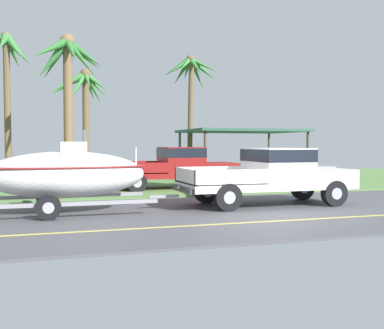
{
  "coord_description": "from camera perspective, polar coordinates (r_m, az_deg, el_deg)",
  "views": [
    {
      "loc": [
        -6.14,
        -12.29,
        1.92
      ],
      "look_at": [
        -1.85,
        1.22,
        1.31
      ],
      "focal_mm": 44.06,
      "sensor_mm": 36.0,
      "label": 1
    }
  ],
  "objects": [
    {
      "name": "palm_tree_mid",
      "position": [
        19.36,
        -14.85,
        10.91
      ],
      "size": [
        2.99,
        2.95,
        6.22
      ],
      "color": "brown",
      "rests_on": "ground"
    },
    {
      "name": "palm_tree_far_left",
      "position": [
        22.86,
        -21.51,
        11.41
      ],
      "size": [
        2.52,
        3.27,
        6.95
      ],
      "color": "brown",
      "rests_on": "ground"
    },
    {
      "name": "carport_awning",
      "position": [
        26.63,
        5.92,
        3.92
      ],
      "size": [
        6.32,
        5.05,
        2.73
      ],
      "color": "#4C4238",
      "rests_on": "ground"
    },
    {
      "name": "pickup_truck_towing",
      "position": [
        15.22,
        10.13,
        -0.99
      ],
      "size": [
        5.63,
        2.16,
        1.8
      ],
      "color": "silver",
      "rests_on": "ground"
    },
    {
      "name": "ground",
      "position": [
        21.65,
        -1.08,
        -2.65
      ],
      "size": [
        36.0,
        22.0,
        0.11
      ],
      "color": "#4C4C51"
    },
    {
      "name": "parked_pickup_background",
      "position": [
        20.03,
        -1.47,
        -0.13
      ],
      "size": [
        5.67,
        2.08,
        1.8
      ],
      "color": "maroon",
      "rests_on": "ground"
    },
    {
      "name": "boat_on_trailer",
      "position": [
        13.48,
        -15.16,
        -1.15
      ],
      "size": [
        5.76,
        2.36,
        2.31
      ],
      "color": "gray",
      "rests_on": "ground"
    },
    {
      "name": "parked_sedan_near",
      "position": [
        22.53,
        10.66,
        -0.75
      ],
      "size": [
        4.74,
        1.83,
        1.38
      ],
      "color": "#99999E",
      "rests_on": "ground"
    },
    {
      "name": "palm_tree_near_right",
      "position": [
        28.52,
        -0.2,
        10.27
      ],
      "size": [
        3.35,
        3.47,
        7.24
      ],
      "color": "brown",
      "rests_on": "ground"
    },
    {
      "name": "palm_tree_far_right",
      "position": [
        25.56,
        -13.1,
        8.18
      ],
      "size": [
        3.19,
        3.09,
        5.88
      ],
      "color": "brown",
      "rests_on": "ground"
    }
  ]
}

